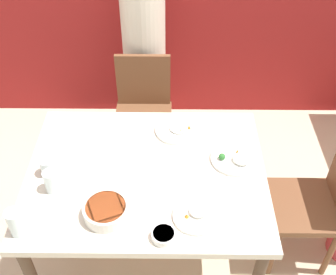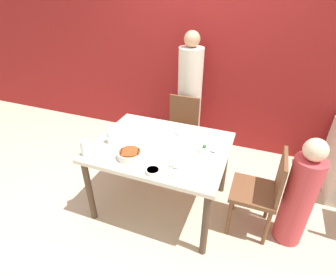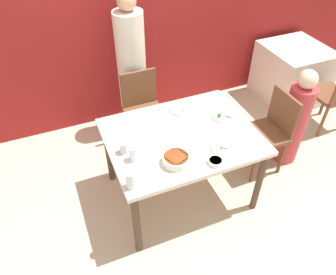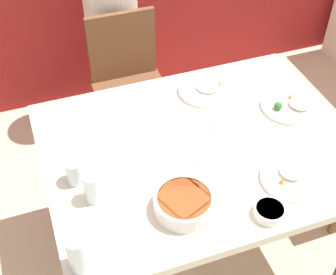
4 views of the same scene
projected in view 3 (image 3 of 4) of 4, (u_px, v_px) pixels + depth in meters
The scene contains 19 objects.
ground_plane at pixel (180, 192), 3.25m from camera, with size 10.00×10.00×0.00m, color beige.
wall_back at pixel (125, 5), 3.38m from camera, with size 10.00×0.06×2.70m.
dining_table at pixel (181, 142), 2.81m from camera, with size 1.25×0.98×0.74m.
chair_adult_spot at pixel (143, 108), 3.48m from camera, with size 0.40×0.40×0.87m.
chair_child_spot at pixel (269, 130), 3.22m from camera, with size 0.40×0.40×0.87m.
person_adult at pixel (132, 73), 3.54m from camera, with size 0.31×0.31×1.59m.
person_child at pixel (294, 121), 3.29m from camera, with size 0.25×0.25×1.08m.
bowl_curry at pixel (176, 159), 2.49m from camera, with size 0.22×0.22×0.07m.
plate_rice_adult at pixel (184, 109), 3.02m from camera, with size 0.25×0.25×0.04m.
plate_rice_child at pixel (225, 147), 2.62m from camera, with size 0.23×0.23×0.05m.
plate_noodles at pixel (226, 115), 2.95m from camera, with size 0.26×0.26×0.05m.
bowl_rice_small at pixel (215, 162), 2.49m from camera, with size 0.11×0.11×0.04m.
glass_water_tall at pixel (134, 154), 2.50m from camera, with size 0.07×0.07×0.12m.
glass_water_short at pixel (124, 147), 2.57m from camera, with size 0.07×0.07×0.10m.
glass_water_center at pixel (131, 180), 2.28m from camera, with size 0.07×0.07×0.14m.
napkin_folded at pixel (194, 124), 2.86m from camera, with size 0.14×0.14×0.01m.
fork_steel at pixel (185, 141), 2.69m from camera, with size 0.17×0.08×0.01m.
background_table at pixel (291, 74), 4.27m from camera, with size 0.74×0.78×0.72m.
chair_background at pixel (335, 94), 3.69m from camera, with size 0.40×0.40×0.87m.
Camera 3 is at (-0.90, -1.89, 2.54)m, focal length 35.00 mm.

